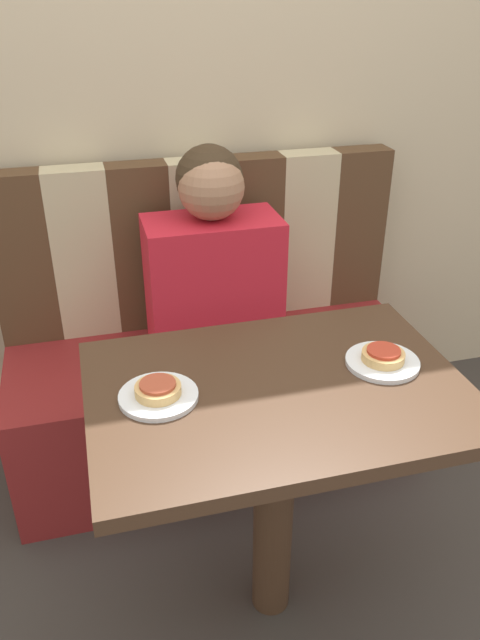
{
  "coord_description": "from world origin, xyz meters",
  "views": [
    {
      "loc": [
        -0.37,
        -1.07,
        1.51
      ],
      "look_at": [
        0.0,
        0.32,
        0.71
      ],
      "focal_mm": 35.0,
      "sensor_mm": 36.0,
      "label": 1
    }
  ],
  "objects_px": {
    "plate_right": "(382,362)",
    "pizza_left": "(158,389)",
    "pizza_right": "(383,355)",
    "person": "(213,259)",
    "plate_left": "(158,396)"
  },
  "relations": [
    {
      "from": "plate_right",
      "to": "pizza_left",
      "type": "relative_size",
      "value": 1.72
    },
    {
      "from": "pizza_right",
      "to": "person",
      "type": "bearing_deg",
      "value": 112.44
    },
    {
      "from": "plate_left",
      "to": "plate_right",
      "type": "xyz_separation_m",
      "value": [
        0.52,
        0.0,
        0.0
      ]
    },
    {
      "from": "plate_left",
      "to": "plate_right",
      "type": "distance_m",
      "value": 0.52
    },
    {
      "from": "plate_left",
      "to": "pizza_right",
      "type": "distance_m",
      "value": 0.52
    },
    {
      "from": "pizza_left",
      "to": "pizza_right",
      "type": "relative_size",
      "value": 1.0
    },
    {
      "from": "person",
      "to": "plate_right",
      "type": "distance_m",
      "value": 0.68
    },
    {
      "from": "plate_right",
      "to": "plate_left",
      "type": "bearing_deg",
      "value": 180.0
    },
    {
      "from": "plate_left",
      "to": "pizza_right",
      "type": "xyz_separation_m",
      "value": [
        0.52,
        0.0,
        0.02
      ]
    },
    {
      "from": "plate_right",
      "to": "pizza_left",
      "type": "bearing_deg",
      "value": 180.0
    },
    {
      "from": "plate_left",
      "to": "plate_right",
      "type": "relative_size",
      "value": 1.0
    },
    {
      "from": "pizza_left",
      "to": "pizza_right",
      "type": "height_order",
      "value": "same"
    },
    {
      "from": "plate_left",
      "to": "pizza_right",
      "type": "height_order",
      "value": "pizza_right"
    },
    {
      "from": "pizza_left",
      "to": "plate_left",
      "type": "bearing_deg",
      "value": 0.0
    },
    {
      "from": "person",
      "to": "plate_left",
      "type": "distance_m",
      "value": 0.68
    }
  ]
}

